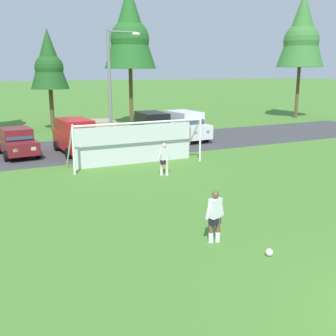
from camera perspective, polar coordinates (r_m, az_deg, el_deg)
ground_plane at (r=21.31m, az=-3.30°, el=-0.33°), size 400.00×400.00×0.00m
parking_lot_strip at (r=28.06m, az=-9.17°, el=2.93°), size 52.00×8.40×0.01m
soccer_ball at (r=12.03m, az=14.19°, el=-11.53°), size 0.22×0.22×0.22m
soccer_goal at (r=22.46m, az=-4.56°, el=3.74°), size 7.45×2.05×2.57m
player_midfield_center at (r=20.11m, az=-0.55°, el=1.25°), size 0.75×0.31×1.64m
player_defender_far at (r=12.37m, az=6.67°, el=-6.89°), size 0.75×0.34×1.64m
parked_car_slot_far_left at (r=26.44m, az=-20.61°, el=3.49°), size 2.28×4.32×1.72m
parked_car_slot_left at (r=26.24m, az=-12.94°, el=4.48°), size 2.30×4.68×2.16m
parked_car_slot_center_left at (r=29.11m, az=-9.38°, el=5.05°), size 2.14×4.25×1.72m
parked_car_slot_center at (r=29.86m, az=-2.20°, el=5.89°), size 2.33×4.70×2.16m
parked_car_slot_center_right at (r=30.60m, az=2.45°, el=6.08°), size 2.30×4.68×2.16m
tree_center_back at (r=36.89m, az=-16.59°, el=14.33°), size 3.24×3.24×8.64m
tree_mid_right at (r=39.02m, az=-5.47°, el=18.97°), size 4.79×4.79×12.78m
tree_right_edge at (r=47.45m, az=18.48°, el=17.80°), size 4.97×4.97×13.25m
street_lamp at (r=22.71m, az=-7.79°, el=10.08°), size 2.00×0.32×7.28m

